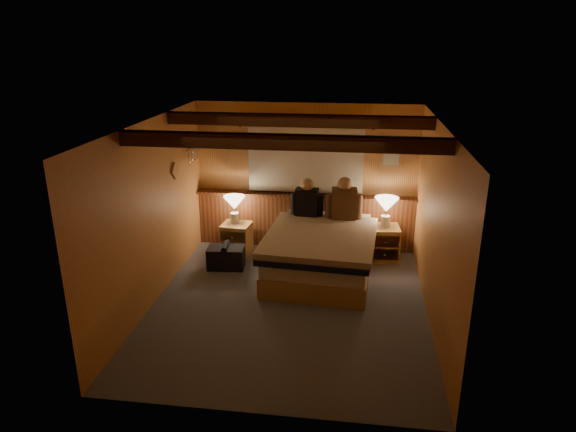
% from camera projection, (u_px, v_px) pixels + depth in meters
% --- Properties ---
extents(floor, '(4.20, 4.20, 0.00)m').
position_uv_depth(floor, '(289.00, 305.00, 6.82)').
color(floor, '#494E56').
rests_on(floor, ground).
extents(ceiling, '(4.20, 4.20, 0.00)m').
position_uv_depth(ceiling, '(289.00, 124.00, 6.03)').
color(ceiling, '#D6A350').
rests_on(ceiling, wall_back).
extents(wall_back, '(3.60, 0.00, 3.60)m').
position_uv_depth(wall_back, '(306.00, 177.00, 8.39)').
color(wall_back, '#D7904D').
rests_on(wall_back, floor).
extents(wall_left, '(0.00, 4.20, 4.20)m').
position_uv_depth(wall_left, '(152.00, 214.00, 6.65)').
color(wall_left, '#D7904D').
rests_on(wall_left, floor).
extents(wall_right, '(0.00, 4.20, 4.20)m').
position_uv_depth(wall_right, '(436.00, 227.00, 6.20)').
color(wall_right, '#D7904D').
rests_on(wall_right, floor).
extents(wall_front, '(3.60, 0.00, 3.60)m').
position_uv_depth(wall_front, '(257.00, 302.00, 4.46)').
color(wall_front, '#D7904D').
rests_on(wall_front, floor).
extents(wainscot, '(3.60, 0.23, 0.94)m').
position_uv_depth(wainscot, '(305.00, 219.00, 8.57)').
color(wainscot, brown).
rests_on(wainscot, wall_back).
extents(curtain_window, '(2.18, 0.09, 1.11)m').
position_uv_depth(curtain_window, '(306.00, 159.00, 8.22)').
color(curtain_window, '#412710').
rests_on(curtain_window, wall_back).
extents(ceiling_beams, '(3.60, 1.65, 0.16)m').
position_uv_depth(ceiling_beams, '(291.00, 130.00, 6.20)').
color(ceiling_beams, '#412710').
rests_on(ceiling_beams, ceiling).
extents(coat_rail, '(0.05, 0.55, 0.24)m').
position_uv_depth(coat_rail, '(193.00, 153.00, 7.96)').
color(coat_rail, silver).
rests_on(coat_rail, wall_left).
extents(framed_print, '(0.30, 0.04, 0.25)m').
position_uv_depth(framed_print, '(391.00, 159.00, 8.08)').
color(framed_print, '#AC8056').
rests_on(framed_print, wall_back).
extents(bed, '(1.68, 2.10, 0.68)m').
position_uv_depth(bed, '(321.00, 253.00, 7.59)').
color(bed, tan).
rests_on(bed, floor).
extents(nightstand_left, '(0.49, 0.45, 0.50)m').
position_uv_depth(nightstand_left, '(237.00, 238.00, 8.41)').
color(nightstand_left, tan).
rests_on(nightstand_left, floor).
extents(nightstand_right, '(0.53, 0.48, 0.54)m').
position_uv_depth(nightstand_right, '(383.00, 243.00, 8.16)').
color(nightstand_right, tan).
rests_on(nightstand_right, floor).
extents(lamp_left, '(0.35, 0.35, 0.45)m').
position_uv_depth(lamp_left, '(234.00, 204.00, 8.26)').
color(lamp_left, silver).
rests_on(lamp_left, nightstand_left).
extents(lamp_right, '(0.37, 0.37, 0.48)m').
position_uv_depth(lamp_right, '(386.00, 206.00, 7.97)').
color(lamp_right, silver).
rests_on(lamp_right, nightstand_right).
extents(person_left, '(0.52, 0.23, 0.63)m').
position_uv_depth(person_left, '(307.00, 200.00, 8.11)').
color(person_left, black).
rests_on(person_left, bed).
extents(person_right, '(0.57, 0.25, 0.69)m').
position_uv_depth(person_right, '(344.00, 202.00, 7.96)').
color(person_right, '#533721').
rests_on(person_right, bed).
extents(duffel_bag, '(0.58, 0.37, 0.40)m').
position_uv_depth(duffel_bag, '(226.00, 257.00, 7.87)').
color(duffel_bag, black).
rests_on(duffel_bag, floor).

